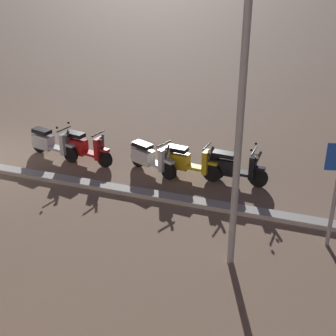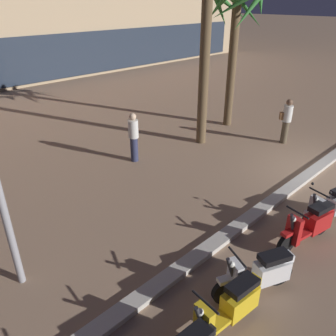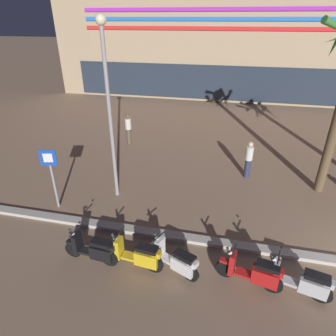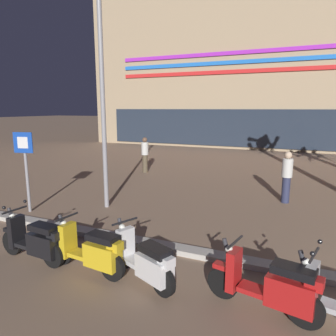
{
  "view_description": "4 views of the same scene",
  "coord_description": "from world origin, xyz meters",
  "px_view_note": "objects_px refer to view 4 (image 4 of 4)",
  "views": [
    {
      "loc": [
        -10.31,
        10.36,
        6.11
      ],
      "look_at": [
        -6.75,
        0.16,
        0.89
      ],
      "focal_mm": 50.99,
      "sensor_mm": 36.0,
      "label": 1
    },
    {
      "loc": [
        -10.29,
        -3.37,
        5.09
      ],
      "look_at": [
        -4.7,
        2.29,
        1.04
      ],
      "focal_mm": 35.97,
      "sensor_mm": 36.0,
      "label": 2
    },
    {
      "loc": [
        -4.59,
        -7.08,
        6.45
      ],
      "look_at": [
        -7.0,
        3.42,
        0.84
      ],
      "focal_mm": 30.92,
      "sensor_mm": 36.0,
      "label": 3
    },
    {
      "loc": [
        -3.34,
        -5.68,
        3.08
      ],
      "look_at": [
        -7.11,
        3.08,
        1.24
      ],
      "focal_mm": 33.23,
      "sensor_mm": 36.0,
      "label": 4
    }
  ],
  "objects_px": {
    "scooter_yellow_mid_centre": "(91,251)",
    "scooter_white_lead_nearest": "(145,261)",
    "scooter_red_last_in_row": "(272,287)",
    "pedestrian_window_shopping": "(287,176)",
    "street_lamp": "(102,75)",
    "crossing_sign": "(26,163)",
    "pedestrian_strolling_near_curb": "(145,154)",
    "scooter_black_mid_rear": "(35,241)"
  },
  "relations": [
    {
      "from": "scooter_yellow_mid_centre",
      "to": "scooter_white_lead_nearest",
      "type": "distance_m",
      "value": 1.08
    },
    {
      "from": "scooter_white_lead_nearest",
      "to": "street_lamp",
      "type": "relative_size",
      "value": 0.25
    },
    {
      "from": "scooter_white_lead_nearest",
      "to": "street_lamp",
      "type": "distance_m",
      "value": 5.89
    },
    {
      "from": "scooter_red_last_in_row",
      "to": "pedestrian_window_shopping",
      "type": "bearing_deg",
      "value": 90.98
    },
    {
      "from": "pedestrian_window_shopping",
      "to": "street_lamp",
      "type": "relative_size",
      "value": 0.26
    },
    {
      "from": "scooter_yellow_mid_centre",
      "to": "pedestrian_window_shopping",
      "type": "relative_size",
      "value": 1.04
    },
    {
      "from": "scooter_yellow_mid_centre",
      "to": "pedestrian_strolling_near_curb",
      "type": "height_order",
      "value": "pedestrian_strolling_near_curb"
    },
    {
      "from": "scooter_black_mid_rear",
      "to": "pedestrian_window_shopping",
      "type": "bearing_deg",
      "value": 55.04
    },
    {
      "from": "scooter_white_lead_nearest",
      "to": "scooter_red_last_in_row",
      "type": "height_order",
      "value": "same"
    },
    {
      "from": "pedestrian_strolling_near_curb",
      "to": "pedestrian_window_shopping",
      "type": "distance_m",
      "value": 7.04
    },
    {
      "from": "scooter_yellow_mid_centre",
      "to": "pedestrian_strolling_near_curb",
      "type": "xyz_separation_m",
      "value": [
        -3.45,
        8.83,
        0.46
      ]
    },
    {
      "from": "scooter_black_mid_rear",
      "to": "scooter_white_lead_nearest",
      "type": "xyz_separation_m",
      "value": [
        2.39,
        0.14,
        -0.01
      ]
    },
    {
      "from": "pedestrian_strolling_near_curb",
      "to": "street_lamp",
      "type": "relative_size",
      "value": 0.26
    },
    {
      "from": "pedestrian_window_shopping",
      "to": "pedestrian_strolling_near_curb",
      "type": "bearing_deg",
      "value": 158.51
    },
    {
      "from": "crossing_sign",
      "to": "pedestrian_window_shopping",
      "type": "distance_m",
      "value": 8.15
    },
    {
      "from": "scooter_red_last_in_row",
      "to": "pedestrian_strolling_near_curb",
      "type": "height_order",
      "value": "pedestrian_strolling_near_curb"
    },
    {
      "from": "crossing_sign",
      "to": "pedestrian_strolling_near_curb",
      "type": "xyz_separation_m",
      "value": [
        0.5,
        6.62,
        -0.59
      ]
    },
    {
      "from": "scooter_yellow_mid_centre",
      "to": "crossing_sign",
      "type": "height_order",
      "value": "crossing_sign"
    },
    {
      "from": "scooter_white_lead_nearest",
      "to": "crossing_sign",
      "type": "relative_size",
      "value": 0.68
    },
    {
      "from": "scooter_black_mid_rear",
      "to": "pedestrian_strolling_near_curb",
      "type": "distance_m",
      "value": 9.16
    },
    {
      "from": "scooter_black_mid_rear",
      "to": "scooter_yellow_mid_centre",
      "type": "relative_size",
      "value": 0.97
    },
    {
      "from": "scooter_yellow_mid_centre",
      "to": "crossing_sign",
      "type": "xyz_separation_m",
      "value": [
        -3.95,
        2.21,
        1.05
      ]
    },
    {
      "from": "pedestrian_strolling_near_curb",
      "to": "pedestrian_window_shopping",
      "type": "bearing_deg",
      "value": -21.49
    },
    {
      "from": "pedestrian_window_shopping",
      "to": "street_lamp",
      "type": "bearing_deg",
      "value": -152.24
    },
    {
      "from": "scooter_black_mid_rear",
      "to": "scooter_red_last_in_row",
      "type": "height_order",
      "value": "scooter_black_mid_rear"
    },
    {
      "from": "scooter_black_mid_rear",
      "to": "crossing_sign",
      "type": "height_order",
      "value": "crossing_sign"
    },
    {
      "from": "scooter_red_last_in_row",
      "to": "street_lamp",
      "type": "xyz_separation_m",
      "value": [
        -5.28,
        3.45,
        3.56
      ]
    },
    {
      "from": "scooter_yellow_mid_centre",
      "to": "pedestrian_strolling_near_curb",
      "type": "bearing_deg",
      "value": 111.33
    },
    {
      "from": "scooter_yellow_mid_centre",
      "to": "crossing_sign",
      "type": "bearing_deg",
      "value": 150.81
    },
    {
      "from": "scooter_black_mid_rear",
      "to": "street_lamp",
      "type": "xyz_separation_m",
      "value": [
        -0.76,
        3.6,
        3.57
      ]
    },
    {
      "from": "scooter_red_last_in_row",
      "to": "scooter_black_mid_rear",
      "type": "bearing_deg",
      "value": -178.13
    },
    {
      "from": "scooter_black_mid_rear",
      "to": "scooter_white_lead_nearest",
      "type": "distance_m",
      "value": 2.4
    },
    {
      "from": "scooter_white_lead_nearest",
      "to": "scooter_red_last_in_row",
      "type": "distance_m",
      "value": 2.13
    },
    {
      "from": "crossing_sign",
      "to": "pedestrian_strolling_near_curb",
      "type": "height_order",
      "value": "crossing_sign"
    },
    {
      "from": "scooter_red_last_in_row",
      "to": "pedestrian_strolling_near_curb",
      "type": "distance_m",
      "value": 11.01
    },
    {
      "from": "scooter_red_last_in_row",
      "to": "pedestrian_window_shopping",
      "type": "height_order",
      "value": "pedestrian_window_shopping"
    },
    {
      "from": "scooter_black_mid_rear",
      "to": "scooter_red_last_in_row",
      "type": "xyz_separation_m",
      "value": [
        4.53,
        0.15,
        0.01
      ]
    },
    {
      "from": "scooter_yellow_mid_centre",
      "to": "pedestrian_window_shopping",
      "type": "distance_m",
      "value": 6.99
    },
    {
      "from": "scooter_red_last_in_row",
      "to": "pedestrian_strolling_near_curb",
      "type": "bearing_deg",
      "value": 127.26
    },
    {
      "from": "scooter_white_lead_nearest",
      "to": "pedestrian_strolling_near_curb",
      "type": "distance_m",
      "value": 9.87
    },
    {
      "from": "scooter_black_mid_rear",
      "to": "crossing_sign",
      "type": "distance_m",
      "value": 3.64
    },
    {
      "from": "scooter_yellow_mid_centre",
      "to": "scooter_white_lead_nearest",
      "type": "height_order",
      "value": "same"
    }
  ]
}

